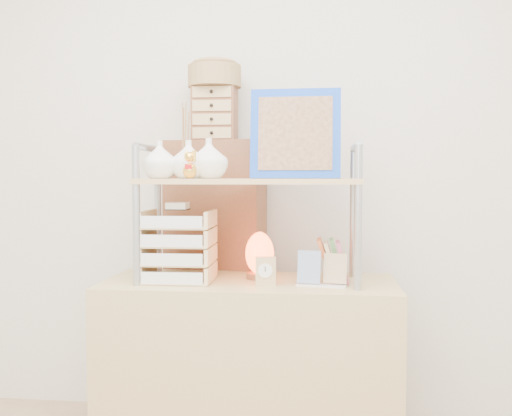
{
  "coord_description": "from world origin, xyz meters",
  "views": [
    {
      "loc": [
        0.28,
        -1.12,
        1.18
      ],
      "look_at": [
        0.03,
        1.2,
        1.05
      ],
      "focal_mm": 40.0,
      "sensor_mm": 36.0,
      "label": 1
    }
  ],
  "objects": [
    {
      "name": "desk",
      "position": [
        0.0,
        1.2,
        0.38
      ],
      "size": [
        1.2,
        0.5,
        0.75
      ],
      "primitive_type": "cube",
      "color": "tan",
      "rests_on": "ground"
    },
    {
      "name": "cabinet",
      "position": [
        -0.21,
        1.57,
        0.68
      ],
      "size": [
        0.47,
        0.29,
        1.35
      ],
      "primitive_type": "cube",
      "rotation": [
        0.0,
        0.0,
        -0.11
      ],
      "color": "brown",
      "rests_on": "ground"
    },
    {
      "name": "hutch",
      "position": [
        -0.08,
        1.21,
        1.2
      ],
      "size": [
        0.9,
        0.34,
        0.8
      ],
      "color": "#99A0A7",
      "rests_on": "desk"
    },
    {
      "name": "letter_tray",
      "position": [
        -0.29,
        1.16,
        0.88
      ],
      "size": [
        0.27,
        0.26,
        0.33
      ],
      "color": "#DDC185",
      "rests_on": "desk"
    },
    {
      "name": "salt_lamp",
      "position": [
        0.04,
        1.26,
        0.85
      ],
      "size": [
        0.13,
        0.12,
        0.2
      ],
      "color": "brown",
      "rests_on": "desk"
    },
    {
      "name": "desk_clock",
      "position": [
        0.07,
        1.11,
        0.81
      ],
      "size": [
        0.08,
        0.04,
        0.11
      ],
      "color": "tan",
      "rests_on": "desk"
    },
    {
      "name": "postcard_stand",
      "position": [
        0.29,
        1.11,
        0.79
      ],
      "size": [
        0.2,
        0.08,
        0.14
      ],
      "color": "white",
      "rests_on": "desk"
    },
    {
      "name": "drawer_chest",
      "position": [
        -0.21,
        1.55,
        1.48
      ],
      "size": [
        0.2,
        0.16,
        0.25
      ],
      "color": "brown",
      "rests_on": "cabinet"
    },
    {
      "name": "woven_basket",
      "position": [
        -0.21,
        1.55,
        1.65
      ],
      "size": [
        0.25,
        0.25,
        0.1
      ],
      "primitive_type": "cylinder",
      "color": "#996C45",
      "rests_on": "drawer_chest"
    }
  ]
}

